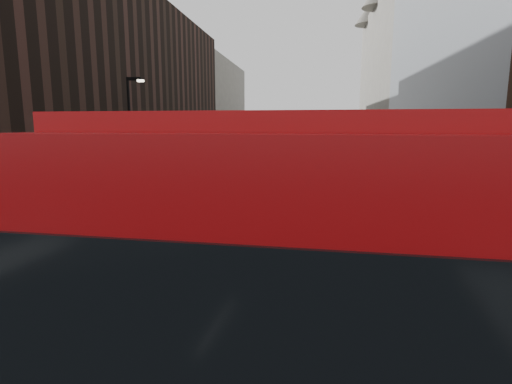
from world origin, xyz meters
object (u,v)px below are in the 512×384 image
at_px(grey_bus, 324,143).
at_px(car_c, 308,175).
at_px(car_b, 291,173).
at_px(red_bus, 323,236).
at_px(street_lamp, 131,128).
at_px(car_a, 318,200).

relative_size(grey_bus, car_c, 2.64).
bearing_deg(car_b, red_bus, -87.77).
height_order(red_bus, grey_bus, red_bus).
xyz_separation_m(street_lamp, car_b, (9.13, 7.40, -3.42)).
height_order(street_lamp, red_bus, street_lamp).
xyz_separation_m(car_a, car_b, (-1.98, 10.64, 0.00)).
bearing_deg(red_bus, car_a, 92.27).
distance_m(street_lamp, car_b, 12.24).
distance_m(grey_bus, car_a, 32.07).
bearing_deg(car_a, car_b, 97.68).
height_order(car_a, car_b, car_b).
distance_m(red_bus, grey_bus, 44.75).
xyz_separation_m(grey_bus, car_c, (-1.69, -21.58, -1.41)).
xyz_separation_m(red_bus, car_c, (-0.64, 23.16, -1.82)).
height_order(street_lamp, car_c, street_lamp).
distance_m(grey_bus, car_b, 21.63).
height_order(car_b, car_c, car_b).
height_order(grey_bus, car_b, grey_bus).
bearing_deg(street_lamp, car_c, 34.70).
bearing_deg(grey_bus, car_b, -93.86).
xyz_separation_m(red_bus, grey_bus, (1.04, 44.74, -0.41)).
height_order(grey_bus, car_a, grey_bus).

